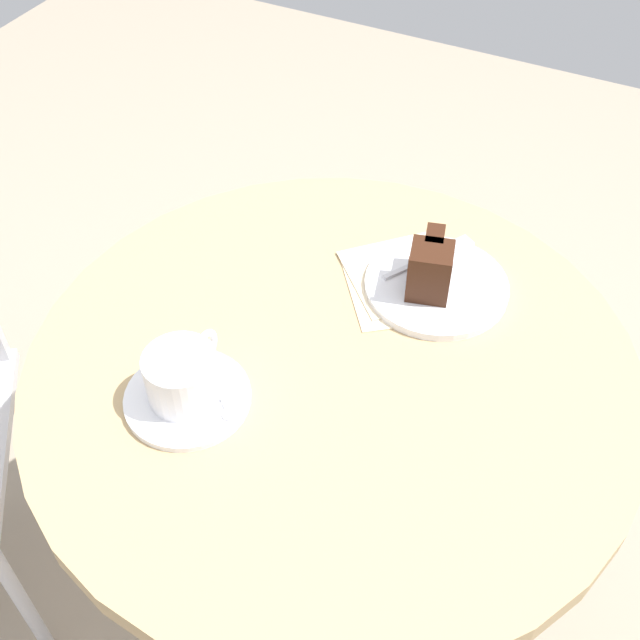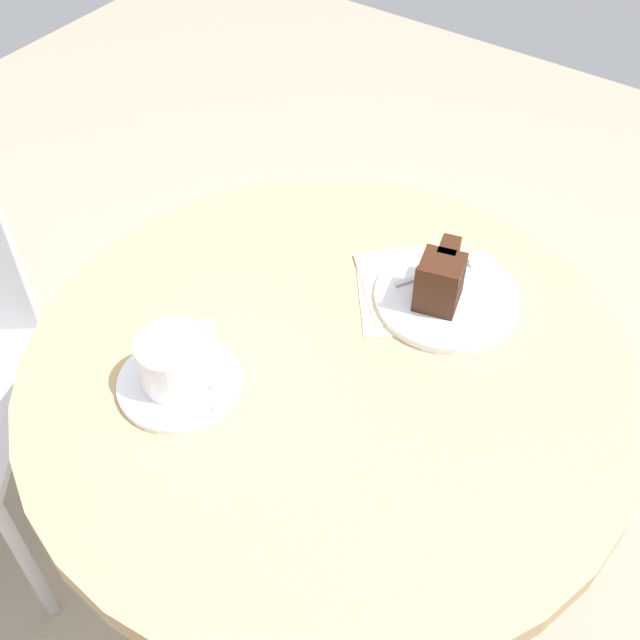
{
  "view_description": "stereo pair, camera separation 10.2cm",
  "coord_description": "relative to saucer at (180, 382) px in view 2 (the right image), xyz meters",
  "views": [
    {
      "loc": [
        -0.61,
        -0.29,
        1.49
      ],
      "look_at": [
        0.03,
        0.03,
        0.75
      ],
      "focal_mm": 45.0,
      "sensor_mm": 36.0,
      "label": 1
    },
    {
      "loc": [
        -0.55,
        -0.37,
        1.49
      ],
      "look_at": [
        0.03,
        0.03,
        0.75
      ],
      "focal_mm": 45.0,
      "sensor_mm": 36.0,
      "label": 2
    }
  ],
  "objects": [
    {
      "name": "teaspoon",
      "position": [
        0.02,
        -0.04,
        0.01
      ],
      "size": [
        0.07,
        0.08,
        0.0
      ],
      "rotation": [
        0.0,
        0.0,
        4.05
      ],
      "color": "silver",
      "rests_on": "saucer"
    },
    {
      "name": "coffee_cup",
      "position": [
        0.0,
        0.0,
        0.04
      ],
      "size": [
        0.12,
        0.09,
        0.07
      ],
      "color": "white",
      "rests_on": "saucer"
    },
    {
      "name": "cake_slice",
      "position": [
        0.31,
        -0.19,
        0.04
      ],
      "size": [
        0.1,
        0.07,
        0.08
      ],
      "rotation": [
        0.0,
        0.0,
        0.26
      ],
      "color": "black",
      "rests_on": "cake_plate"
    },
    {
      "name": "fork",
      "position": [
        0.38,
        -0.18,
        0.01
      ],
      "size": [
        0.14,
        0.09,
        0.0
      ],
      "rotation": [
        0.0,
        0.0,
        5.73
      ],
      "color": "silver",
      "rests_on": "cake_plate"
    },
    {
      "name": "saucer",
      "position": [
        0.0,
        0.0,
        0.0
      ],
      "size": [
        0.16,
        0.16,
        0.01
      ],
      "color": "white",
      "rests_on": "cafe_table"
    },
    {
      "name": "cake_plate",
      "position": [
        0.32,
        -0.2,
        0.0
      ],
      "size": [
        0.2,
        0.2,
        0.01
      ],
      "color": "white",
      "rests_on": "cafe_table"
    },
    {
      "name": "cafe_table",
      "position": [
        0.13,
        -0.13,
        -0.12
      ],
      "size": [
        0.8,
        0.8,
        0.71
      ],
      "color": "tan",
      "rests_on": "ground"
    },
    {
      "name": "napkin",
      "position": [
        0.32,
        -0.16,
        -0.0
      ],
      "size": [
        0.23,
        0.23,
        0.0
      ],
      "rotation": [
        0.0,
        0.0,
        0.65
      ],
      "color": "beige",
      "rests_on": "cafe_table"
    },
    {
      "name": "ground_plane",
      "position": [
        0.13,
        -0.13,
        -0.72
      ],
      "size": [
        4.4,
        4.4,
        0.01
      ],
      "primitive_type": "cube",
      "color": "gray",
      "rests_on": "ground"
    }
  ]
}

